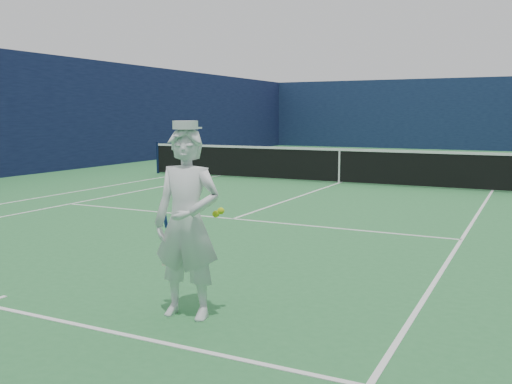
# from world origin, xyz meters

# --- Properties ---
(ground) EXTENTS (80.00, 80.00, 0.00)m
(ground) POSITION_xyz_m (0.00, 0.00, 0.00)
(ground) COLOR #2C753C
(ground) RESTS_ON ground
(court_markings) EXTENTS (11.03, 23.83, 0.01)m
(court_markings) POSITION_xyz_m (0.00, 0.00, 0.00)
(court_markings) COLOR white
(court_markings) RESTS_ON ground
(windscreen_fence) EXTENTS (20.12, 36.12, 4.00)m
(windscreen_fence) POSITION_xyz_m (0.00, 0.00, 2.00)
(windscreen_fence) COLOR #101D3D
(windscreen_fence) RESTS_ON ground
(tennis_net) EXTENTS (12.88, 0.09, 1.07)m
(tennis_net) POSITION_xyz_m (0.00, 0.00, 0.55)
(tennis_net) COLOR #141E4C
(tennis_net) RESTS_ON ground
(tennis_player) EXTENTS (0.82, 0.52, 1.91)m
(tennis_player) POSITION_xyz_m (2.12, -11.21, 0.93)
(tennis_player) COLOR white
(tennis_player) RESTS_ON ground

